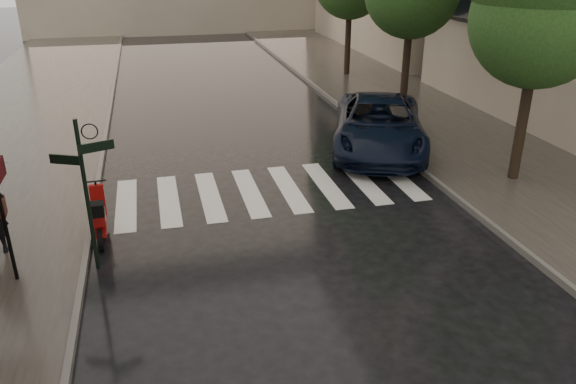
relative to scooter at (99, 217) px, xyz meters
name	(u,v)px	position (x,y,z in m)	size (l,w,h in m)	color
ground	(166,355)	(1.20, -4.30, -0.52)	(120.00, 120.00, 0.00)	black
sidewalk_near	(10,140)	(-3.30, 7.70, -0.46)	(6.00, 60.00, 0.12)	#38332D
sidewalk_far	(420,111)	(11.45, 7.70, -0.46)	(5.50, 60.00, 0.12)	#38332D
curb_near	(106,133)	(-0.25, 7.70, -0.45)	(0.12, 60.00, 0.16)	#595651
curb_far	(352,116)	(8.65, 7.70, -0.45)	(0.12, 60.00, 0.16)	#595651
crosswalk	(269,190)	(4.17, 1.70, -0.52)	(7.85, 3.20, 0.01)	silver
signpost	(85,184)	(0.00, -1.30, 1.31)	(1.17, 0.29, 3.10)	black
scooter	(99,217)	(0.00, 0.00, 0.00)	(0.46, 1.72, 1.13)	black
parked_car	(379,125)	(8.20, 4.05, 0.29)	(2.71, 5.88, 1.63)	black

